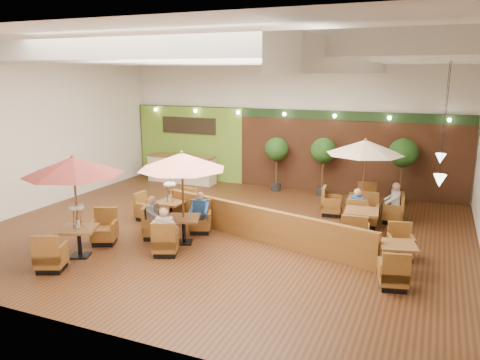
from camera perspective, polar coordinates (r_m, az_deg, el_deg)
The scene contains 17 objects.
room at distance 14.44m, azimuth 0.93°, elevation 8.87°, with size 14.04×14.00×5.52m.
service_counter at distance 20.37m, azimuth -7.12°, elevation 1.33°, with size 3.00×0.75×1.18m.
booth_divider at distance 13.27m, azimuth 2.34°, elevation -5.39°, with size 7.01×0.18×0.97m, color brown.
table_0 at distance 12.42m, azimuth -19.54°, elevation -0.04°, with size 2.48×2.81×2.68m.
table_1 at distance 12.81m, azimuth -7.29°, elevation 0.34°, with size 2.57×2.73×2.62m.
table_2 at distance 15.37m, azimuth 14.89°, elevation 1.82°, with size 2.63×2.63×2.65m.
table_3 at distance 15.04m, azimuth -9.19°, elevation -3.49°, with size 1.61×2.40×1.49m.
table_4 at distance 11.86m, azimuth 18.61°, elevation -9.09°, with size 0.99×2.55×0.91m.
table_5 at distance 13.93m, azimuth 14.51°, elevation -5.28°, with size 1.01×2.83×1.05m.
topiary_0 at distance 18.63m, azimuth 4.48°, elevation 3.52°, with size 0.93×0.93×2.16m.
topiary_1 at distance 18.12m, azimuth 10.13°, elevation 3.28°, with size 0.97×0.97×2.24m.
topiary_2 at distance 17.70m, azimuth 19.26°, elevation 2.86°, with size 1.03×1.03×2.38m.
diner_0 at distance 12.29m, azimuth -9.14°, elevation -5.65°, with size 0.45×0.41×0.84m.
diner_1 at distance 13.87m, azimuth -4.94°, elevation -3.46°, with size 0.41×0.36×0.77m.
diner_2 at distance 13.56m, azimuth -10.43°, elevation -3.99°, with size 0.39×0.44×0.80m.
diner_3 at distance 14.67m, azimuth 14.09°, elevation -2.87°, with size 0.39×0.32×0.79m.
diner_4 at distance 15.49m, azimuth 18.21°, elevation -2.21°, with size 0.38×0.44×0.85m.
Camera 1 is at (5.67, -12.13, 4.67)m, focal length 35.00 mm.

